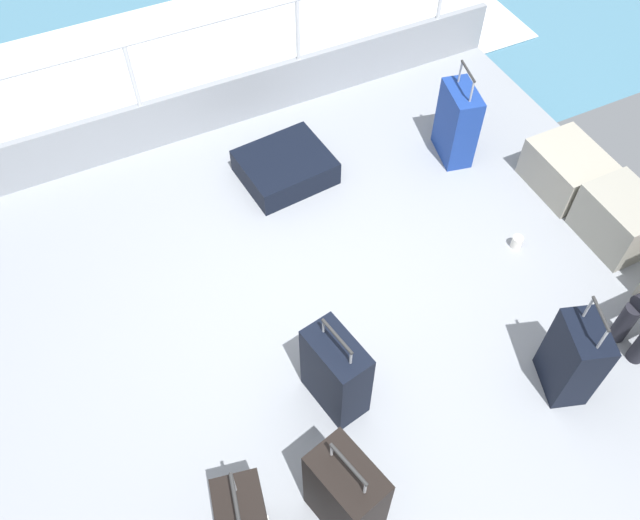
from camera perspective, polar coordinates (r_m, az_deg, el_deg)
ground_plane at (r=4.61m, az=1.75°, el=-4.63°), size 4.40×5.20×0.06m
gunwale_port at (r=5.79m, az=-8.23°, el=13.36°), size 0.06×5.20×0.45m
railing_port at (r=5.45m, az=-8.93°, el=17.87°), size 0.04×4.20×1.02m
sea_wake at (r=7.24m, az=-11.87°, el=16.21°), size 12.00×12.00×0.01m
cargo_crate_0 at (r=5.56m, az=20.62°, el=7.36°), size 0.62×0.47×0.35m
cargo_crate_1 at (r=5.29m, az=24.58°, el=3.24°), size 0.59×0.42×0.41m
suitcase_0 at (r=5.33m, az=-3.03°, el=8.05°), size 0.65×0.74×0.21m
suitcase_1 at (r=3.99m, az=1.37°, el=-9.73°), size 0.45×0.30×0.75m
suitcase_2 at (r=5.49m, az=11.80°, el=11.52°), size 0.44×0.29×0.84m
suitcase_3 at (r=3.69m, az=2.23°, el=-19.66°), size 0.46×0.35×0.79m
suitcase_4 at (r=4.32m, az=21.12°, el=-7.94°), size 0.40×0.33×0.82m
paper_cup at (r=5.09m, az=16.71°, el=1.50°), size 0.08×0.08×0.10m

